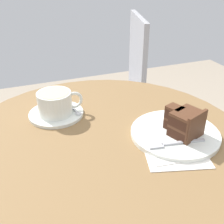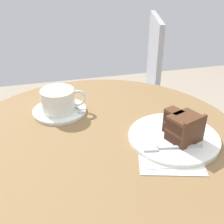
# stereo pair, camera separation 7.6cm
# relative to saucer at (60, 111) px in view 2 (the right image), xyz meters

# --- Properties ---
(cafe_table) EXTENTS (0.77, 0.77, 0.75)m
(cafe_table) POSITION_rel_saucer_xyz_m (0.09, -0.16, -0.13)
(cafe_table) COLOR brown
(cafe_table) RESTS_ON ground
(saucer) EXTENTS (0.16, 0.16, 0.01)m
(saucer) POSITION_rel_saucer_xyz_m (0.00, 0.00, 0.00)
(saucer) COLOR silver
(saucer) RESTS_ON cafe_table
(coffee_cup) EXTENTS (0.13, 0.10, 0.07)m
(coffee_cup) POSITION_rel_saucer_xyz_m (0.00, -0.01, 0.04)
(coffee_cup) COLOR silver
(coffee_cup) RESTS_ON saucer
(teaspoon) EXTENTS (0.04, 0.09, 0.00)m
(teaspoon) POSITION_rel_saucer_xyz_m (0.05, -0.01, 0.01)
(teaspoon) COLOR #B7B7BC
(teaspoon) RESTS_ON saucer
(cake_plate) EXTENTS (0.23, 0.23, 0.01)m
(cake_plate) POSITION_rel_saucer_xyz_m (0.27, -0.22, 0.00)
(cake_plate) COLOR silver
(cake_plate) RESTS_ON cafe_table
(cake_slice) EXTENTS (0.09, 0.10, 0.07)m
(cake_slice) POSITION_rel_saucer_xyz_m (0.28, -0.23, 0.04)
(cake_slice) COLOR #381E14
(cake_slice) RESTS_ON cake_plate
(fork) EXTENTS (0.14, 0.04, 0.00)m
(fork) POSITION_rel_saucer_xyz_m (0.22, -0.26, 0.01)
(fork) COLOR #B7B7BC
(fork) RESTS_ON cake_plate
(napkin) EXTENTS (0.18, 0.18, 0.00)m
(napkin) POSITION_rel_saucer_xyz_m (0.23, -0.27, -0.00)
(napkin) COLOR silver
(napkin) RESTS_ON cafe_table
(cafe_chair) EXTENTS (0.46, 0.46, 0.91)m
(cafe_chair) POSITION_rel_saucer_xyz_m (0.44, 0.56, -0.22)
(cafe_chair) COLOR #9E9EA3
(cafe_chair) RESTS_ON ground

